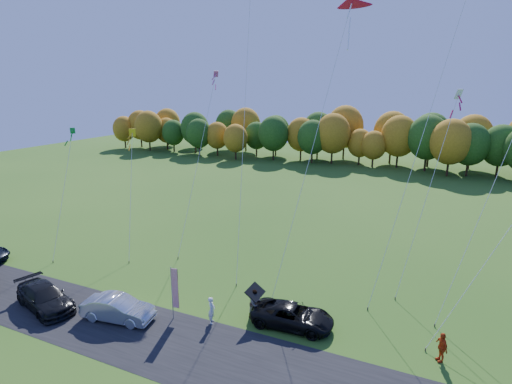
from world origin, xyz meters
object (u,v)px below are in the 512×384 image
at_px(silver_sedan, 118,308).
at_px(black_suv, 293,315).
at_px(person_east, 441,347).
at_px(feather_flag, 174,288).

bearing_deg(silver_sedan, black_suv, -78.13).
distance_m(black_suv, person_east, 8.62).
distance_m(black_suv, silver_sedan, 11.35).
bearing_deg(black_suv, person_east, -92.80).
relative_size(silver_sedan, feather_flag, 1.30).
bearing_deg(feather_flag, black_suv, 18.42).
bearing_deg(person_east, black_suv, -118.23).
distance_m(person_east, feather_flag, 16.12).
distance_m(silver_sedan, person_east, 19.69).
bearing_deg(person_east, feather_flag, -110.14).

